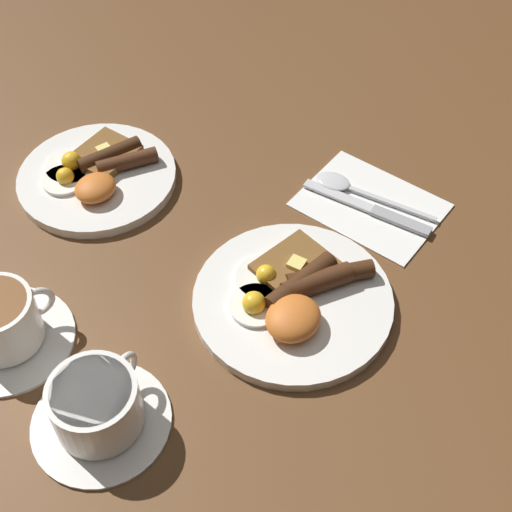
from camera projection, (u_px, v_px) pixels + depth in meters
ground_plane at (292, 304)px, 0.90m from camera, size 3.00×3.00×0.00m
breakfast_plate_near at (294, 296)px, 0.89m from camera, size 0.25×0.25×0.05m
breakfast_plate_far at (96, 175)px, 1.03m from camera, size 0.23×0.23×0.04m
teacup_near at (97, 408)px, 0.77m from camera, size 0.16×0.16×0.07m
teacup_far at (3, 325)px, 0.84m from camera, size 0.16×0.16×0.08m
napkin at (370, 204)px, 1.01m from camera, size 0.15×0.19×0.01m
knife at (373, 210)px, 0.99m from camera, size 0.04×0.19×0.01m
spoon at (345, 185)px, 1.02m from camera, size 0.05×0.18×0.01m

